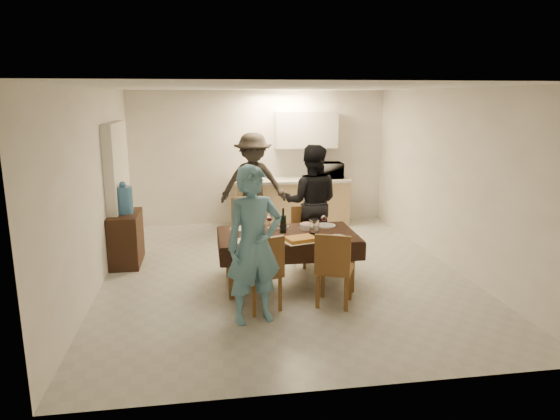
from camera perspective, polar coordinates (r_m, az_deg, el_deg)
The scene contains 33 objects.
floor at distance 7.27m, azimuth 0.38°, elevation -7.08°, with size 5.00×6.00×0.02m, color #A3A39E.
ceiling at distance 6.84m, azimuth 0.41°, elevation 13.87°, with size 5.00×6.00×0.02m, color white.
wall_back at distance 9.88m, azimuth -2.40°, elevation 5.99°, with size 5.00×0.02×2.60m, color white.
wall_front at distance 4.08m, azimuth 7.15°, elevation -4.05°, with size 5.00×0.02×2.60m, color white.
wall_left at distance 6.99m, azimuth -20.28°, elevation 2.35°, with size 0.02×6.00×2.60m, color white.
wall_right at distance 7.74m, azimuth 19.03°, elevation 3.38°, with size 0.02×6.00×2.60m, color white.
stub_partition at distance 8.19m, azimuth -18.00°, elevation 2.17°, with size 0.15×1.40×2.10m, color silver.
kitchen_base_cabinet at distance 9.80m, azimuth 1.35°, elevation 0.78°, with size 2.20×0.60×0.86m, color tan.
kitchen_worktop at distance 9.71m, azimuth 1.37°, elevation 3.41°, with size 2.24×0.64×0.05m, color beige.
upper_cabinet at distance 9.80m, azimuth 3.00°, elevation 9.16°, with size 1.20×0.34×0.70m, color silver.
dining_table at distance 6.62m, azimuth 0.85°, elevation -2.97°, with size 1.81×1.06×0.71m.
chair_near_left at distance 5.80m, azimuth -2.17°, elevation -6.40°, with size 0.54×0.55×0.50m.
chair_near_right at distance 5.96m, azimuth 6.50°, elevation -5.95°, with size 0.55×0.57×0.50m.
chair_far_left at distance 7.20m, azimuth -3.55°, elevation -2.07°, with size 0.47×0.47×0.56m.
chair_far_right at distance 7.37m, azimuth 3.44°, elevation -2.47°, with size 0.50×0.51×0.47m.
console at distance 7.87m, azimuth -17.16°, elevation -3.12°, with size 0.42×0.85×0.78m, color black.
water_jug at distance 7.73m, azimuth -17.45°, elevation 1.11°, with size 0.27×0.27×0.40m, color teal.
wine_bottle at distance 6.61m, azimuth 0.36°, elevation -1.19°, with size 0.08×0.08×0.34m, color black, non-canonical shape.
water_pitcher at distance 6.60m, azimuth 3.93°, elevation -1.89°, with size 0.12×0.12×0.19m, color white.
savoury_tart at distance 6.26m, azimuth 2.34°, elevation -3.35°, with size 0.42×0.32×0.05m, color #C08938.
salad_bowl at distance 6.83m, azimuth 3.09°, elevation -1.89°, with size 0.19×0.19×0.07m, color silver.
mushroom_dish at distance 6.86m, azimuth 0.05°, elevation -1.95°, with size 0.21×0.21×0.04m, color silver.
wine_glass_a at distance 6.28m, azimuth -3.72°, elevation -2.67°, with size 0.09×0.09×0.19m, color white, non-canonical shape.
wine_glass_b at distance 6.93m, azimuth 5.00°, elevation -1.27°, with size 0.08×0.08×0.17m, color white, non-canonical shape.
wine_glass_c at distance 6.84m, azimuth -1.21°, elevation -1.29°, with size 0.09×0.09×0.20m, color white, non-canonical shape.
plate_near_left at distance 6.25m, azimuth -4.12°, elevation -3.58°, with size 0.27×0.27×0.02m, color silver.
plate_near_right at distance 6.45m, azimuth 6.57°, elevation -3.11°, with size 0.24×0.24×0.01m, color silver.
plate_far_left at distance 6.83m, azimuth -4.54°, elevation -2.16°, with size 0.29×0.29×0.02m, color silver.
plate_far_right at distance 7.01m, azimuth 5.29°, elevation -1.78°, with size 0.27×0.27×0.02m, color silver.
microwave at distance 9.83m, azimuth 5.50°, elevation 4.53°, with size 0.56×0.38×0.31m, color silver.
person_near at distance 5.49m, azimuth -2.98°, elevation -4.04°, with size 0.65×0.42×1.77m, color #5B93B0.
person_far at distance 7.67m, azimuth 3.60°, elevation 0.86°, with size 0.86×0.67×1.78m, color black.
person_kitchen at distance 9.16m, azimuth -3.08°, elevation 3.05°, with size 1.19×0.69×1.85m, color black.
Camera 1 is at (-1.09, -6.75, 2.48)m, focal length 32.00 mm.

